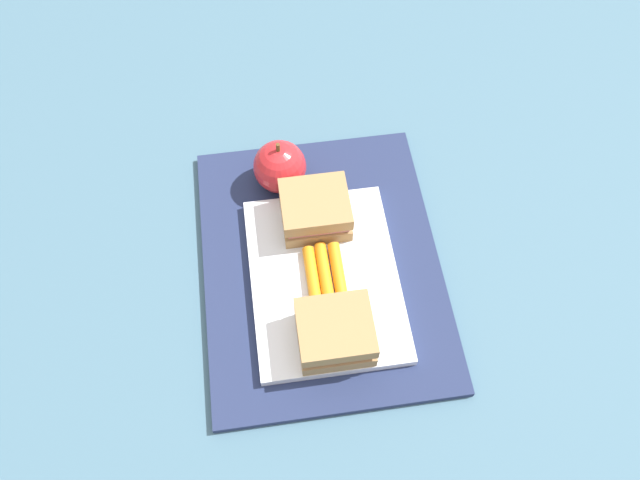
{
  "coord_description": "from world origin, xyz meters",
  "views": [
    {
      "loc": [
        -0.34,
        0.05,
        0.67
      ],
      "look_at": [
        0.01,
        0.0,
        0.04
      ],
      "focal_mm": 35.16,
      "sensor_mm": 36.0,
      "label": 1
    }
  ],
  "objects": [
    {
      "name": "ground_plane",
      "position": [
        0.0,
        0.0,
        0.0
      ],
      "size": [
        2.4,
        2.4,
        0.0
      ],
      "primitive_type": "plane",
      "color": "#42667A"
    },
    {
      "name": "lunchbag_mat",
      "position": [
        0.0,
        0.0,
        0.01
      ],
      "size": [
        0.36,
        0.28,
        0.01
      ],
      "primitive_type": "cube",
      "color": "navy",
      "rests_on": "ground_plane"
    },
    {
      "name": "food_tray",
      "position": [
        -0.03,
        0.0,
        0.02
      ],
      "size": [
        0.23,
        0.17,
        0.01
      ],
      "primitive_type": "cube",
      "color": "white",
      "rests_on": "lunchbag_mat"
    },
    {
      "name": "sandwich_half_left",
      "position": [
        -0.1,
        0.0,
        0.04
      ],
      "size": [
        0.07,
        0.08,
        0.04
      ],
      "color": "#9E7A4C",
      "rests_on": "food_tray"
    },
    {
      "name": "sandwich_half_right",
      "position": [
        0.05,
        0.0,
        0.04
      ],
      "size": [
        0.07,
        0.08,
        0.04
      ],
      "color": "#9E7A4C",
      "rests_on": "food_tray"
    },
    {
      "name": "carrot_sticks_bundle",
      "position": [
        -0.03,
        -0.0,
        0.03
      ],
      "size": [
        0.08,
        0.04,
        0.02
      ],
      "color": "orange",
      "rests_on": "food_tray"
    },
    {
      "name": "apple",
      "position": [
        0.12,
        0.03,
        0.04
      ],
      "size": [
        0.07,
        0.07,
        0.08
      ],
      "color": "red",
      "rests_on": "lunchbag_mat"
    }
  ]
}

